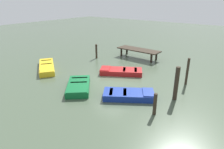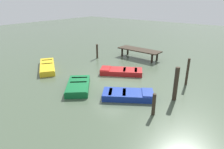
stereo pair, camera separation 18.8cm
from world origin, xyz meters
name	(u,v)px [view 1 (the left image)]	position (x,y,z in m)	size (l,w,h in m)	color
ground_plane	(112,79)	(0.00, 0.00, 0.00)	(80.00, 80.00, 0.00)	#475642
dock_segment	(138,50)	(-1.26, 6.21, 0.82)	(4.55, 1.62, 0.95)	#33281E
rowboat_blue	(129,95)	(2.77, -1.88, 0.22)	(3.39, 2.87, 0.46)	navy
rowboat_red	(121,71)	(-0.08, 1.31, 0.22)	(3.65, 2.96, 0.46)	maroon
rowboat_yellow	(47,67)	(-5.94, -1.72, 0.22)	(4.11, 3.37, 0.46)	gold
rowboat_green	(79,86)	(-0.72, -2.89, 0.22)	(3.15, 3.28, 0.46)	#0F602D
mooring_piling_near_right	(96,51)	(-4.72, 3.54, 0.73)	(0.20, 0.20, 1.46)	#33281E
mooring_piling_mid_left	(155,104)	(4.90, -2.67, 0.62)	(0.19, 0.19, 1.24)	#33281E
mooring_piling_center	(187,72)	(4.95, 2.38, 0.99)	(0.18, 0.18, 1.99)	#33281E
mooring_piling_far_left	(176,84)	(5.15, -0.34, 1.06)	(0.26, 0.26, 2.13)	#33281E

